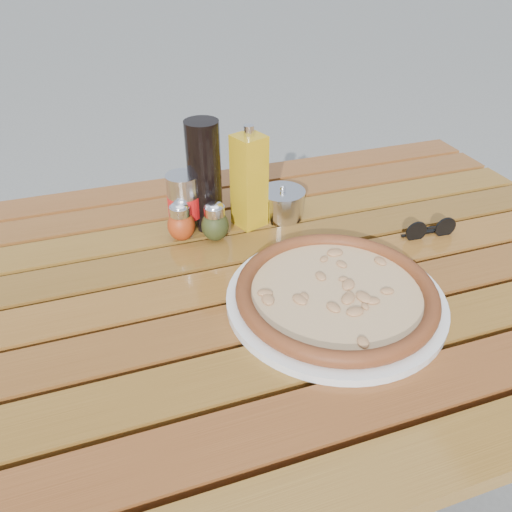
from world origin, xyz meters
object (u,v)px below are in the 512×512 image
object	(u,v)px
pizza	(336,292)
soda_can	(185,203)
parmesan_tin	(282,203)
dark_bottle	(204,176)
sunglasses	(430,230)
oregano_shaker	(215,222)
plate	(335,299)
olive_oil_cruet	(249,181)
pepper_shaker	(181,222)
table	(259,308)

from	to	relation	value
pizza	soda_can	bearing A→B (deg)	120.42
parmesan_tin	pizza	bearing A→B (deg)	-93.93
dark_bottle	sunglasses	xyz separation A→B (m)	(0.41, -0.19, -0.09)
soda_can	sunglasses	distance (m)	0.49
parmesan_tin	sunglasses	size ratio (longest dim) A/B	1.14
dark_bottle	soda_can	world-z (taller)	dark_bottle
pizza	oregano_shaker	xyz separation A→B (m)	(-0.14, 0.25, 0.02)
plate	pizza	size ratio (longest dim) A/B	0.96
olive_oil_cruet	parmesan_tin	distance (m)	0.10
plate	soda_can	world-z (taller)	soda_can
soda_can	sunglasses	xyz separation A→B (m)	(0.45, -0.19, -0.04)
dark_bottle	soda_can	size ratio (longest dim) A/B	1.83
pepper_shaker	oregano_shaker	distance (m)	0.07
table	soda_can	xyz separation A→B (m)	(-0.09, 0.20, 0.13)
plate	pepper_shaker	bearing A→B (deg)	125.73
table	soda_can	bearing A→B (deg)	113.68
oregano_shaker	dark_bottle	size ratio (longest dim) A/B	0.37
dark_bottle	parmesan_tin	distance (m)	0.18
dark_bottle	pizza	bearing A→B (deg)	-66.11
table	pizza	bearing A→B (deg)	-49.33
oregano_shaker	parmesan_tin	size ratio (longest dim) A/B	0.65
pepper_shaker	pizza	bearing A→B (deg)	-54.27
pizza	sunglasses	size ratio (longest dim) A/B	3.41
dark_bottle	sunglasses	distance (m)	0.46
table	sunglasses	xyz separation A→B (m)	(0.36, 0.02, 0.09)
pepper_shaker	sunglasses	xyz separation A→B (m)	(0.47, -0.15, -0.02)
table	parmesan_tin	distance (m)	0.24
pizza	dark_bottle	bearing A→B (deg)	113.89
plate	soda_can	distance (m)	0.36
olive_oil_cruet	parmesan_tin	xyz separation A→B (m)	(0.07, 0.01, -0.07)
table	pizza	size ratio (longest dim) A/B	3.71
parmesan_tin	soda_can	bearing A→B (deg)	176.24
plate	dark_bottle	world-z (taller)	dark_bottle
soda_can	plate	bearing A→B (deg)	-59.58
oregano_shaker	olive_oil_cruet	bearing A→B (deg)	23.10
pizza	parmesan_tin	distance (m)	0.30
dark_bottle	olive_oil_cruet	bearing A→B (deg)	-15.07
table	dark_bottle	world-z (taller)	dark_bottle
pizza	soda_can	world-z (taller)	soda_can
soda_can	table	bearing A→B (deg)	-66.32
table	plate	size ratio (longest dim) A/B	3.89
olive_oil_cruet	sunglasses	xyz separation A→B (m)	(0.32, -0.16, -0.08)
table	olive_oil_cruet	distance (m)	0.25
table	oregano_shaker	distance (m)	0.19
pizza	sunglasses	world-z (taller)	sunglasses
table	dark_bottle	distance (m)	0.28
plate	parmesan_tin	world-z (taller)	parmesan_tin
dark_bottle	soda_can	bearing A→B (deg)	-177.59
table	parmesan_tin	size ratio (longest dim) A/B	11.13
pizza	oregano_shaker	size ratio (longest dim) A/B	4.60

